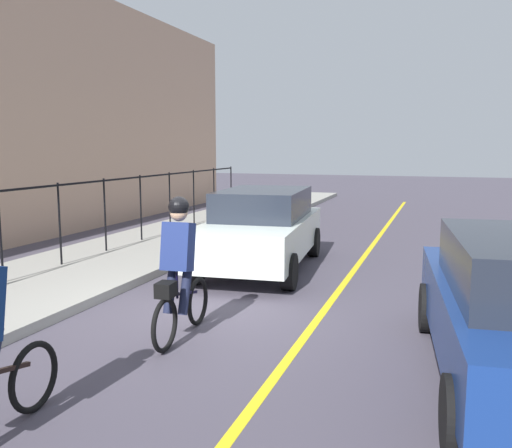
# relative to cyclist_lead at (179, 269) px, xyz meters

# --- Properties ---
(ground_plane) EXTENTS (80.00, 80.00, 0.00)m
(ground_plane) POSITION_rel_cyclist_lead_xyz_m (0.89, 0.12, -0.91)
(ground_plane) COLOR #46414E
(lane_line_centre) EXTENTS (36.00, 0.12, 0.01)m
(lane_line_centre) POSITION_rel_cyclist_lead_xyz_m (0.89, -1.48, -0.91)
(lane_line_centre) COLOR yellow
(lane_line_centre) RESTS_ON ground
(sidewalk) EXTENTS (40.00, 3.20, 0.15)m
(sidewalk) POSITION_rel_cyclist_lead_xyz_m (0.89, 3.52, -0.84)
(sidewalk) COLOR gray
(sidewalk) RESTS_ON ground
(iron_fence) EXTENTS (19.57, 0.04, 1.60)m
(iron_fence) POSITION_rel_cyclist_lead_xyz_m (1.89, 3.92, 0.39)
(iron_fence) COLOR black
(iron_fence) RESTS_ON sidewalk
(cyclist_lead) EXTENTS (1.71, 0.38, 1.83)m
(cyclist_lead) POSITION_rel_cyclist_lead_xyz_m (0.00, 0.00, 0.00)
(cyclist_lead) COLOR black
(cyclist_lead) RESTS_ON ground
(parked_sedan_rear) EXTENTS (4.54, 2.23, 1.58)m
(parked_sedan_rear) POSITION_rel_cyclist_lead_xyz_m (4.25, 0.32, -0.09)
(parked_sedan_rear) COLOR white
(parked_sedan_rear) RESTS_ON ground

